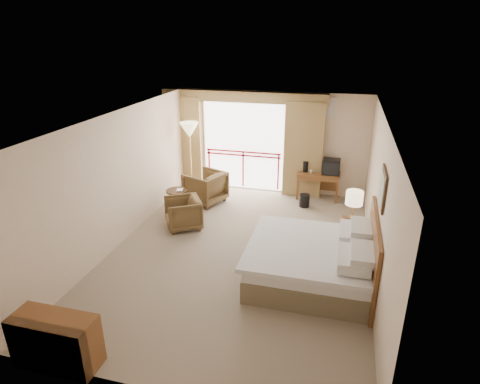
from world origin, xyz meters
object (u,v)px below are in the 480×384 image
(desk, at_px, (318,178))
(floor_lamp, at_px, (189,133))
(tv, at_px, (331,167))
(side_table, at_px, (177,197))
(armchair_far, at_px, (206,202))
(nightstand, at_px, (350,233))
(wastebasket, at_px, (304,201))
(armchair_near, at_px, (184,227))
(dresser, at_px, (56,342))
(bed, at_px, (313,261))
(table_lamp, at_px, (354,198))

(desk, relative_size, floor_lamp, 0.56)
(tv, xyz_separation_m, side_table, (-3.55, -1.71, -0.52))
(armchair_far, bearing_deg, nightstand, 91.39)
(nightstand, distance_m, wastebasket, 2.07)
(side_table, bearing_deg, armchair_near, -58.59)
(wastebasket, bearing_deg, armchair_near, -143.74)
(side_table, distance_m, dresser, 4.93)
(wastebasket, relative_size, armchair_far, 0.36)
(bed, distance_m, desk, 3.87)
(wastebasket, bearing_deg, nightstand, -57.15)
(nightstand, relative_size, tv, 1.27)
(bed, xyz_separation_m, wastebasket, (-0.48, 3.19, -0.22))
(nightstand, distance_m, floor_lamp, 4.84)
(bed, bearing_deg, floor_lamp, 136.51)
(armchair_near, height_order, dresser, dresser)
(desk, height_order, armchair_far, desk)
(tv, xyz_separation_m, armchair_far, (-3.08, -0.96, -0.91))
(floor_lamp, xyz_separation_m, dresser, (0.49, -6.21, -1.29))
(bed, distance_m, wastebasket, 3.23)
(bed, height_order, dresser, bed)
(table_lamp, relative_size, tv, 1.39)
(floor_lamp, bearing_deg, side_table, -84.71)
(tv, height_order, armchair_near, tv)
(desk, bearing_deg, wastebasket, -109.47)
(nightstand, bearing_deg, armchair_far, 158.29)
(armchair_near, relative_size, side_table, 1.37)
(nightstand, relative_size, desk, 0.51)
(table_lamp, bearing_deg, floor_lamp, 155.86)
(tv, distance_m, floor_lamp, 3.77)
(side_table, bearing_deg, nightstand, -8.95)
(desk, relative_size, armchair_near, 1.43)
(table_lamp, xyz_separation_m, desk, (-0.85, 2.36, -0.47))
(nightstand, height_order, wastebasket, nightstand)
(dresser, bearing_deg, armchair_near, 92.07)
(bed, height_order, floor_lamp, floor_lamp)
(nightstand, distance_m, dresser, 5.67)
(armchair_far, distance_m, floor_lamp, 1.84)
(desk, distance_m, wastebasket, 0.82)
(table_lamp, relative_size, side_table, 1.09)
(table_lamp, bearing_deg, armchair_far, 159.74)
(floor_lamp, bearing_deg, bed, -43.49)
(nightstand, xyz_separation_m, dresser, (-3.73, -4.27, 0.09))
(nightstand, height_order, floor_lamp, floor_lamp)
(bed, bearing_deg, armchair_far, 136.45)
(side_table, distance_m, floor_lamp, 1.82)
(table_lamp, height_order, tv, table_lamp)
(table_lamp, bearing_deg, armchair_near, -177.47)
(bed, distance_m, armchair_near, 3.30)
(table_lamp, xyz_separation_m, floor_lamp, (-4.21, 1.89, 0.64))
(floor_lamp, bearing_deg, armchair_far, -43.19)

